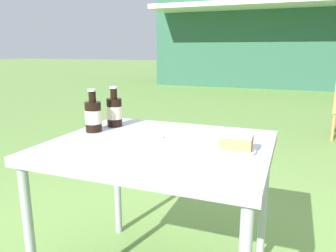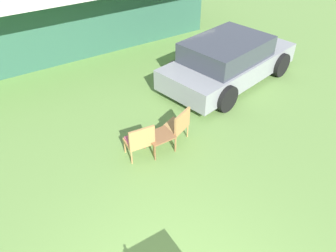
% 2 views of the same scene
% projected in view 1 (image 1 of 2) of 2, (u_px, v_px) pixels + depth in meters
% --- Properties ---
extents(cabin_building, '(10.47, 5.68, 2.72)m').
position_uv_depth(cabin_building, '(336.00, 41.00, 10.34)').
color(cabin_building, '#2D5B47').
rests_on(cabin_building, ground_plane).
extents(patio_table, '(0.93, 0.79, 0.72)m').
position_uv_depth(patio_table, '(160.00, 157.00, 1.43)').
color(patio_table, '#9EA3A8').
rests_on(patio_table, ground_plane).
extents(cake_on_plate, '(0.21, 0.21, 0.07)m').
position_uv_depth(cake_on_plate, '(233.00, 145.00, 1.28)').
color(cake_on_plate, white).
rests_on(cake_on_plate, patio_table).
extents(cola_bottle_near, '(0.08, 0.08, 0.21)m').
position_uv_depth(cola_bottle_near, '(114.00, 111.00, 1.69)').
color(cola_bottle_near, black).
rests_on(cola_bottle_near, patio_table).
extents(cola_bottle_far, '(0.08, 0.08, 0.21)m').
position_uv_depth(cola_bottle_far, '(93.00, 116.00, 1.58)').
color(cola_bottle_far, black).
rests_on(cola_bottle_far, patio_table).
extents(fork, '(0.16, 0.06, 0.01)m').
position_uv_depth(fork, '(219.00, 149.00, 1.30)').
color(fork, silver).
rests_on(fork, patio_table).
extents(loose_bottle_cap, '(0.03, 0.03, 0.01)m').
position_uv_depth(loose_bottle_cap, '(161.00, 137.00, 1.47)').
color(loose_bottle_cap, silver).
rests_on(loose_bottle_cap, patio_table).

